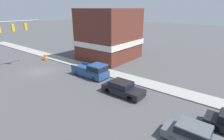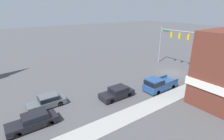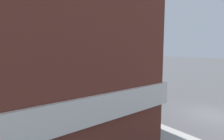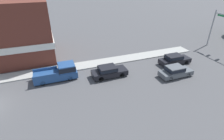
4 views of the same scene
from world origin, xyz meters
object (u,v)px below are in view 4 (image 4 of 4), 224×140
at_px(car_oncoming, 175,71).
at_px(pickup_truck_parked, 60,72).
at_px(car_second_ahead, 174,59).
at_px(car_lead, 109,71).

relative_size(car_oncoming, pickup_truck_parked, 0.83).
height_order(car_second_ahead, pickup_truck_parked, pickup_truck_parked).
bearing_deg(car_oncoming, pickup_truck_parked, 71.59).
bearing_deg(car_lead, car_second_ahead, 90.09).
xyz_separation_m(car_lead, pickup_truck_parked, (-1.67, -6.08, 0.18)).
bearing_deg(car_second_ahead, car_oncoming, -36.13).
bearing_deg(car_second_ahead, pickup_truck_parked, -95.71).
bearing_deg(car_oncoming, car_lead, 69.41).
relative_size(car_lead, pickup_truck_parked, 0.87).
bearing_deg(car_oncoming, car_second_ahead, -36.13).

